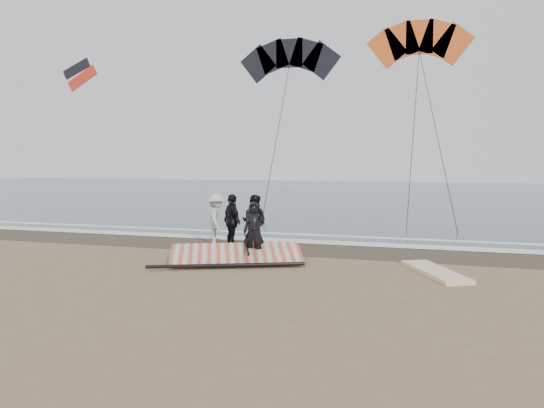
{
  "coord_description": "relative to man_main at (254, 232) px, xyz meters",
  "views": [
    {
      "loc": [
        3.7,
        -12.49,
        2.95
      ],
      "look_at": [
        -1.03,
        3.0,
        1.6
      ],
      "focal_mm": 35.0,
      "sensor_mm": 36.0,
      "label": 1
    }
  ],
  "objects": [
    {
      "name": "sea",
      "position": [
        1.24,
        31.09,
        -0.86
      ],
      "size": [
        120.0,
        54.0,
        0.02
      ],
      "primitive_type": "cube",
      "color": "#233838",
      "rests_on": "ground"
    },
    {
      "name": "distant_kites",
      "position": [
        -33.76,
        27.09,
        10.58
      ],
      "size": [
        21.51,
        6.12,
        9.38
      ],
      "color": "black",
      "rests_on": "ground"
    },
    {
      "name": "board_white",
      "position": [
        5.04,
        -0.2,
        -0.82
      ],
      "size": [
        1.85,
        2.76,
        0.11
      ],
      "primitive_type": "cube",
      "rotation": [
        0.0,
        0.0,
        0.45
      ],
      "color": "white",
      "rests_on": "ground"
    },
    {
      "name": "foam_far",
      "position": [
        1.24,
        5.69,
        -0.84
      ],
      "size": [
        120.0,
        0.45,
        0.01
      ],
      "primitive_type": "cube",
      "color": "white",
      "rests_on": "sea"
    },
    {
      "name": "board_cream",
      "position": [
        -0.38,
        0.98,
        -0.82
      ],
      "size": [
        1.28,
        2.63,
        0.11
      ],
      "primitive_type": "cube",
      "rotation": [
        0.0,
        0.0,
        -0.25
      ],
      "color": "white",
      "rests_on": "ground"
    },
    {
      "name": "foam_near",
      "position": [
        1.24,
        3.99,
        -0.84
      ],
      "size": [
        120.0,
        0.9,
        0.01
      ],
      "primitive_type": "cube",
      "color": "white",
      "rests_on": "sea"
    },
    {
      "name": "wet_sand",
      "position": [
        1.24,
        2.59,
        -0.87
      ],
      "size": [
        120.0,
        2.8,
        0.01
      ],
      "primitive_type": "cube",
      "color": "#4C3D2B",
      "rests_on": "ground"
    },
    {
      "name": "kite_red",
      "position": [
        3.94,
        19.03,
        8.84
      ],
      "size": [
        6.85,
        5.86,
        14.98
      ],
      "color": "#E5561B",
      "rests_on": "ground"
    },
    {
      "name": "sail_rig",
      "position": [
        -0.43,
        -0.32,
        -0.68
      ],
      "size": [
        3.99,
        3.06,
        0.5
      ],
      "color": "black",
      "rests_on": "ground"
    },
    {
      "name": "kite_dark",
      "position": [
        -5.03,
        22.44,
        8.96
      ],
      "size": [
        8.35,
        6.37,
        15.9
      ],
      "color": "black",
      "rests_on": "ground"
    },
    {
      "name": "ground",
      "position": [
        1.24,
        -1.91,
        -0.87
      ],
      "size": [
        120.0,
        120.0,
        0.0
      ],
      "primitive_type": "plane",
      "color": "#8C704C",
      "rests_on": "ground"
    },
    {
      "name": "man_main",
      "position": [
        0.0,
        0.0,
        0.0
      ],
      "size": [
        0.69,
        0.51,
        1.74
      ],
      "primitive_type": "imported",
      "rotation": [
        0.0,
        0.0,
        0.15
      ],
      "color": "black",
      "rests_on": "ground"
    },
    {
      "name": "trio_cluster",
      "position": [
        -1.48,
        2.1,
        0.03
      ],
      "size": [
        2.42,
        1.5,
        1.82
      ],
      "color": "black",
      "rests_on": "ground"
    }
  ]
}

